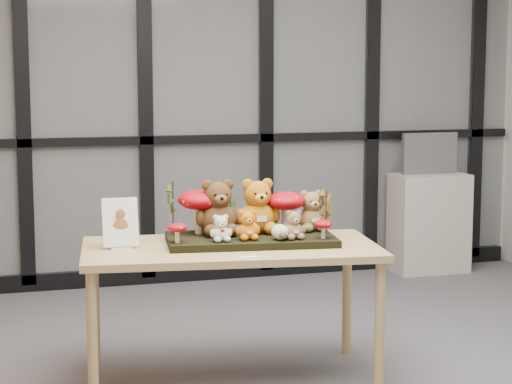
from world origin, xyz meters
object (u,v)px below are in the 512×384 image
object	(u,v)px
bear_tan_back	(311,208)
mushroom_front_right	(323,228)
diorama_tray	(251,239)
bear_pooh_yellow	(257,203)
mushroom_front_left	(177,232)
sign_holder	(120,226)
monitor	(430,153)
cabinet	(429,223)
display_table	(231,259)
bear_white_bow	(221,227)
bear_small_yellow	(247,223)
mushroom_back_right	(286,210)
bear_brown_medium	(218,204)
plush_cream_hedgehog	(280,231)
mushroom_back_left	(200,210)
bear_beige_small	(294,223)

from	to	relation	value
bear_tan_back	mushroom_front_right	world-z (taller)	bear_tan_back
diorama_tray	bear_pooh_yellow	world-z (taller)	bear_pooh_yellow
mushroom_front_left	sign_holder	distance (m)	0.29
mushroom_front_right	monitor	world-z (taller)	monitor
mushroom_front_right	cabinet	world-z (taller)	mushroom_front_right
mushroom_front_left	bear_pooh_yellow	bearing A→B (deg)	18.79
display_table	bear_white_bow	xyz separation A→B (m)	(-0.07, -0.06, 0.18)
display_table	diorama_tray	world-z (taller)	diorama_tray
display_table	bear_small_yellow	world-z (taller)	bear_small_yellow
bear_small_yellow	mushroom_back_right	bearing A→B (deg)	40.47
monitor	display_table	bearing A→B (deg)	-136.47
bear_brown_medium	plush_cream_hedgehog	size ratio (longest dim) A/B	3.61
plush_cream_hedgehog	mushroom_front_right	size ratio (longest dim) A/B	0.84
bear_tan_back	plush_cream_hedgehog	xyz separation A→B (m)	(-0.24, -0.21, -0.07)
bear_white_bow	sign_holder	bearing A→B (deg)	170.11
mushroom_front_right	sign_holder	bearing A→B (deg)	167.49
cabinet	diorama_tray	bearing A→B (deg)	-135.69
bear_white_bow	bear_pooh_yellow	bearing A→B (deg)	43.94
diorama_tray	mushroom_back_left	world-z (taller)	mushroom_back_left
bear_pooh_yellow	bear_white_bow	distance (m)	0.31
mushroom_front_left	mushroom_front_right	xyz separation A→B (m)	(0.72, -0.09, -0.00)
mushroom_back_left	sign_holder	distance (m)	0.43
bear_pooh_yellow	mushroom_back_left	size ratio (longest dim) A/B	1.24
cabinet	bear_pooh_yellow	bearing A→B (deg)	-136.02
bear_brown_medium	cabinet	distance (m)	2.88
diorama_tray	bear_tan_back	distance (m)	0.38
mushroom_front_right	sign_holder	xyz separation A→B (m)	(-0.98, 0.22, 0.02)
diorama_tray	cabinet	bearing A→B (deg)	51.83
bear_pooh_yellow	bear_brown_medium	world-z (taller)	bear_brown_medium
bear_beige_small	cabinet	xyz separation A→B (m)	(1.81, 2.08, -0.42)
diorama_tray	plush_cream_hedgehog	xyz separation A→B (m)	(0.11, -0.15, 0.06)
bear_pooh_yellow	mushroom_front_right	world-z (taller)	bear_pooh_yellow
bear_small_yellow	monitor	xyz separation A→B (m)	(2.03, 2.05, 0.11)
mushroom_back_left	mushroom_back_right	bearing A→B (deg)	-8.72
cabinet	monitor	bearing A→B (deg)	90.00
sign_holder	display_table	bearing A→B (deg)	-9.76
bear_white_bow	plush_cream_hedgehog	bearing A→B (deg)	-1.62
bear_brown_medium	mushroom_front_left	xyz separation A→B (m)	(-0.24, -0.16, -0.10)
bear_brown_medium	bear_small_yellow	world-z (taller)	bear_brown_medium
display_table	bear_pooh_yellow	size ratio (longest dim) A/B	5.00
diorama_tray	bear_beige_small	distance (m)	0.25
monitor	cabinet	bearing A→B (deg)	-90.00
monitor	mushroom_front_left	bearing A→B (deg)	-139.49
plush_cream_hedgehog	mushroom_back_right	bearing A→B (deg)	72.30
bear_tan_back	plush_cream_hedgehog	distance (m)	0.32
plush_cream_hedgehog	cabinet	xyz separation A→B (m)	(1.88, 2.09, -0.39)
cabinet	mushroom_back_right	bearing A→B (deg)	-133.57
mushroom_back_left	mushroom_front_left	size ratio (longest dim) A/B	2.32
diorama_tray	bear_white_bow	size ratio (longest dim) A/B	5.74
display_table	bear_pooh_yellow	bearing A→B (deg)	41.59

